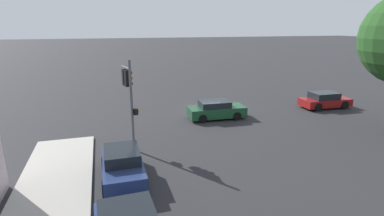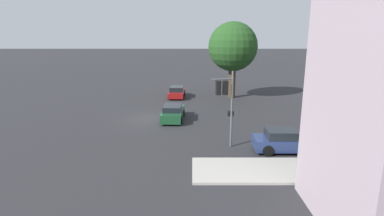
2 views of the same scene
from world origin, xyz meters
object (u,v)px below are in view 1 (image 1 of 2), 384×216
at_px(traffic_signal, 129,88).
at_px(crossing_car_1, 216,110).
at_px(crossing_car_0, 325,100).
at_px(parked_car_0, 123,166).

xyz_separation_m(traffic_signal, crossing_car_1, (-6.65, -3.83, -2.82)).
distance_m(traffic_signal, crossing_car_0, 17.30).
distance_m(crossing_car_0, crossing_car_1, 9.94).
bearing_deg(crossing_car_1, crossing_car_0, 3.56).
relative_size(crossing_car_0, parked_car_0, 1.11).
height_order(traffic_signal, parked_car_0, traffic_signal).
height_order(crossing_car_0, parked_car_0, parked_car_0).
bearing_deg(crossing_car_0, crossing_car_1, -177.29).
distance_m(traffic_signal, parked_car_0, 4.68).
xyz_separation_m(crossing_car_0, crossing_car_1, (9.94, 0.15, 0.01)).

